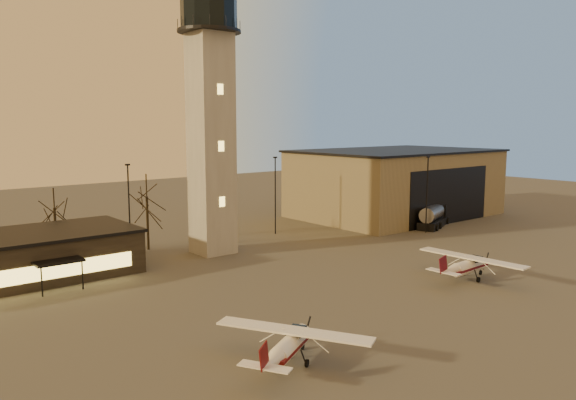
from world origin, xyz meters
The scene contains 8 objects.
ground centered at (0.00, 0.00, 0.00)m, with size 220.00×220.00×0.00m, color #44413E.
control_tower centered at (0.00, 30.00, 16.33)m, with size 6.80×6.80×32.60m.
hangar centered at (36.00, 33.98, 5.15)m, with size 30.60×20.60×10.30m.
light_poles centered at (0.50, 31.00, 5.41)m, with size 58.50×12.25×10.14m.
tree_row centered at (-13.70, 39.16, 5.94)m, with size 37.20×9.20×8.80m.
cessna_front centered at (12.86, 5.64, 1.01)m, with size 8.44×10.66×2.94m.
cessna_rear centered at (-11.71, 2.02, 0.95)m, with size 7.98×9.40×2.77m.
fuel_truck centered at (32.40, 23.99, 1.24)m, with size 8.73×5.35×3.13m.
Camera 1 is at (-32.54, -23.14, 14.52)m, focal length 35.00 mm.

